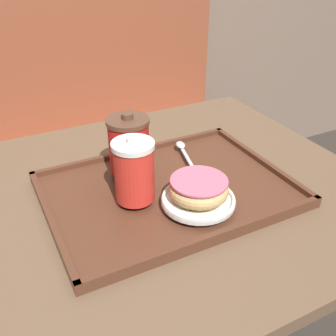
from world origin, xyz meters
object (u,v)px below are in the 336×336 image
at_px(donut_chocolate_glazed, 199,188).
at_px(spoon, 182,149).
at_px(coffee_cup_rear, 129,145).
at_px(coffee_cup_front, 134,171).

xyz_separation_m(donut_chocolate_glazed, spoon, (0.08, 0.20, -0.03)).
distance_m(donut_chocolate_glazed, spoon, 0.22).
distance_m(coffee_cup_rear, spoon, 0.16).
bearing_deg(donut_chocolate_glazed, coffee_cup_front, 145.25).
bearing_deg(coffee_cup_rear, coffee_cup_front, -107.02).
xyz_separation_m(coffee_cup_rear, spoon, (0.15, 0.03, -0.06)).
bearing_deg(coffee_cup_rear, spoon, 10.86).
height_order(coffee_cup_front, coffee_cup_rear, coffee_cup_rear).
xyz_separation_m(coffee_cup_front, spoon, (0.18, 0.13, -0.06)).
bearing_deg(coffee_cup_front, spoon, 36.11).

